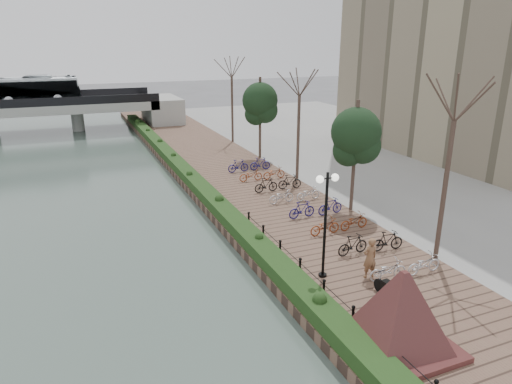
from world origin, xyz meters
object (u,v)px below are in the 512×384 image
motorcycle (391,288)px  pedestrian (370,258)px  lamppost (326,202)px  granite_monument (401,309)px

motorcycle → pedestrian: bearing=76.3°
lamppost → motorcycle: size_ratio=3.08×
pedestrian → lamppost: bearing=-24.9°
granite_monument → motorcycle: size_ratio=3.46×
granite_monument → motorcycle: bearing=56.6°
motorcycle → lamppost: bearing=114.7°
granite_monument → motorcycle: (1.60, 2.43, -0.91)m
granite_monument → lamppost: size_ratio=1.12×
lamppost → motorcycle: (1.48, -2.62, -2.89)m
motorcycle → pedestrian: pedestrian is taller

